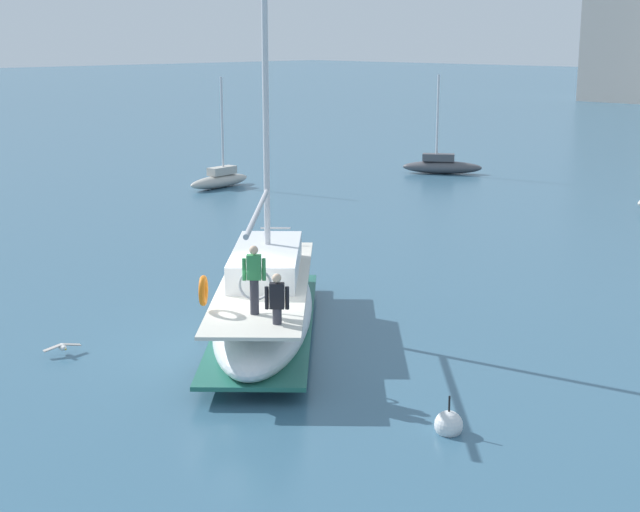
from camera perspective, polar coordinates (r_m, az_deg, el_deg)
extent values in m
plane|color=#38607A|center=(22.85, -4.50, -6.05)|extent=(400.00, 400.00, 0.00)
ellipsoid|color=white|center=(23.97, -3.38, -3.34)|extent=(8.38, 8.59, 1.40)
cube|color=#236656|center=(24.06, -3.37, -4.06)|extent=(8.27, 8.46, 0.10)
cube|color=beige|center=(23.77, -3.41, -1.63)|extent=(7.91, 8.11, 0.08)
cube|color=white|center=(24.37, -3.29, -0.31)|extent=(4.20, 4.28, 0.70)
cylinder|color=silver|center=(24.18, -3.36, 11.53)|extent=(0.16, 0.16, 10.67)
cylinder|color=#B7B7BC|center=(21.66, -3.82, 2.75)|extent=(4.08, 4.24, 0.12)
cylinder|color=silver|center=(27.94, -2.73, 1.71)|extent=(0.69, 0.67, 0.06)
torus|color=orange|center=(21.23, -7.13, -2.11)|extent=(0.59, 0.60, 0.70)
cylinder|color=#33333D|center=(20.89, -4.02, -2.50)|extent=(0.20, 0.20, 0.80)
cube|color=#338C4C|center=(20.71, -4.05, -0.69)|extent=(0.37, 0.37, 0.56)
sphere|color=beige|center=(20.62, -4.07, 0.36)|extent=(0.20, 0.20, 0.20)
cylinder|color=#338C4C|center=(20.74, -4.66, -0.82)|extent=(0.09, 0.09, 0.50)
cylinder|color=#338C4C|center=(20.71, -3.44, -0.82)|extent=(0.09, 0.09, 0.50)
cylinder|color=#33333D|center=(20.22, -2.63, -3.68)|extent=(0.20, 0.20, 0.35)
cube|color=black|center=(20.09, -2.65, -2.44)|extent=(0.37, 0.37, 0.56)
sphere|color=beige|center=(19.99, -2.66, -1.36)|extent=(0.20, 0.20, 0.20)
cylinder|color=black|center=(20.12, -3.27, -2.57)|extent=(0.09, 0.09, 0.50)
cylinder|color=black|center=(20.09, -2.02, -2.58)|extent=(0.09, 0.09, 0.50)
torus|color=silver|center=(21.06, -3.98, -1.74)|extent=(0.59, 0.57, 0.76)
ellipsoid|color=#B7B2A8|center=(48.01, -6.15, 4.56)|extent=(1.39, 4.07, 0.64)
cube|color=#B7B2A8|center=(48.07, -6.00, 5.20)|extent=(0.79, 1.65, 0.40)
cylinder|color=silver|center=(47.88, -5.98, 7.88)|extent=(0.11, 0.11, 4.90)
ellipsoid|color=#4C4C51|center=(53.05, 7.46, 5.39)|extent=(4.19, 3.44, 0.72)
cube|color=#4C4C51|center=(52.99, 7.24, 5.99)|extent=(1.83, 1.59, 0.40)
cylinder|color=silver|center=(52.76, 7.19, 8.35)|extent=(0.12, 0.12, 4.77)
ellipsoid|color=silver|center=(23.59, -15.46, -5.37)|extent=(0.39, 0.25, 0.16)
sphere|color=silver|center=(23.41, -15.33, -5.43)|extent=(0.11, 0.11, 0.11)
cone|color=gold|center=(23.36, -15.28, -5.50)|extent=(0.08, 0.05, 0.04)
cube|color=#9E9993|center=(23.65, -14.93, -5.24)|extent=(0.23, 0.47, 0.12)
cube|color=#9E9993|center=(23.53, -16.00, -5.41)|extent=(0.23, 0.47, 0.12)
sphere|color=silver|center=(18.64, 7.85, -10.17)|extent=(0.56, 0.56, 0.56)
cylinder|color=black|center=(18.53, 7.88, -9.32)|extent=(0.04, 0.04, 0.60)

